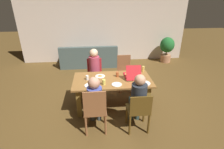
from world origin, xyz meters
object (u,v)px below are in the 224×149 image
person_1 (138,97)px  drinking_glass_1 (117,74)px  plate_3 (117,84)px  person_0 (95,98)px  couch (89,58)px  chair_1 (139,111)px  dining_table (112,84)px  plate_2 (100,76)px  chair_3 (124,72)px  drinking_glass_2 (143,69)px  drinking_glass_0 (104,82)px  chair_0 (95,110)px  drinking_glass_3 (87,78)px  chair_2 (95,74)px  plate_1 (145,83)px  potted_plant (167,48)px  plate_0 (90,85)px  pizza_box_0 (132,75)px  person_2 (94,68)px

person_1 → drinking_glass_1: person_1 is taller
plate_3 → person_0: bearing=-137.3°
person_0 → couch: bearing=93.5°
chair_1 → drinking_glass_1: 1.12m
dining_table → drinking_glass_1: bearing=43.4°
person_1 → plate_3: 0.62m
plate_2 → couch: couch is taller
person_1 → chair_3: bearing=90.0°
drinking_glass_2 → drinking_glass_0: bearing=-149.4°
dining_table → chair_0: 0.98m
drinking_glass_3 → drinking_glass_0: bearing=-36.2°
dining_table → chair_2: bearing=115.4°
chair_1 → plate_2: chair_1 is taller
person_1 → plate_1: size_ratio=4.97×
drinking_glass_2 → potted_plant: bearing=57.0°
drinking_glass_1 → plate_0: bearing=-148.7°
person_0 → chair_2: 1.62m
dining_table → plate_2: size_ratio=7.87×
drinking_glass_3 → potted_plant: size_ratio=0.11×
chair_3 → drinking_glass_2: size_ratio=6.74×
dining_table → pizza_box_0: 0.52m
chair_2 → chair_3: size_ratio=0.94×
drinking_glass_1 → drinking_glass_2: drinking_glass_2 is taller
plate_2 → drinking_glass_2: 1.12m
chair_2 → plate_3: bearing=-67.3°
person_1 → chair_2: bearing=117.0°
chair_3 → plate_1: 1.23m
chair_1 → drinking_glass_1: size_ratio=7.29×
chair_1 → dining_table: bearing=115.0°
chair_1 → plate_0: chair_1 is taller
person_0 → plate_2: 0.92m
plate_2 → drinking_glass_1: 0.42m
potted_plant → person_2: bearing=-143.2°
chair_3 → dining_table: bearing=-115.6°
person_1 → drinking_glass_0: (-0.64, 0.53, 0.08)m
chair_0 → person_2: (-0.00, 1.62, 0.20)m
person_1 → drinking_glass_2: 1.21m
chair_0 → drinking_glass_0: chair_0 is taller
chair_1 → plate_2: (-0.71, 1.09, 0.26)m
chair_0 → plate_3: (0.48, 0.60, 0.21)m
chair_0 → drinking_glass_0: bearing=72.1°
plate_2 → drinking_glass_1: size_ratio=1.92×
dining_table → chair_1: chair_1 is taller
dining_table → pizza_box_0: bearing=11.6°
chair_2 → drinking_glass_0: size_ratio=7.66×
chair_2 → chair_3: bearing=0.9°
plate_0 → couch: size_ratio=0.11×
drinking_glass_0 → drinking_glass_2: 1.20m
person_2 → plate_0: size_ratio=5.36×
dining_table → potted_plant: potted_plant is taller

